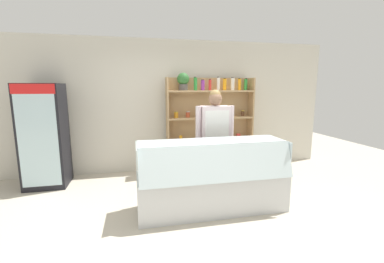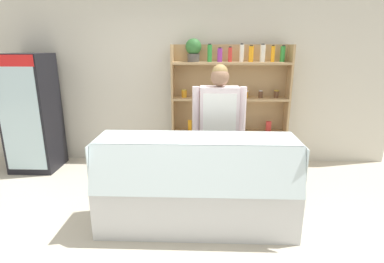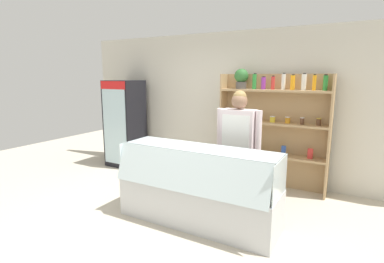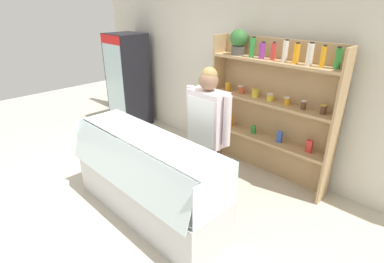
{
  "view_description": "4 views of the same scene",
  "coord_description": "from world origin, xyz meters",
  "px_view_note": "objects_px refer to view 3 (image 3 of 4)",
  "views": [
    {
      "loc": [
        -0.79,
        -3.29,
        1.75
      ],
      "look_at": [
        0.09,
        0.64,
        1.05
      ],
      "focal_mm": 24.0,
      "sensor_mm": 36.0,
      "label": 1
    },
    {
      "loc": [
        0.31,
        -2.88,
        1.92
      ],
      "look_at": [
        0.19,
        0.49,
        0.95
      ],
      "focal_mm": 28.0,
      "sensor_mm": 36.0,
      "label": 2
    },
    {
      "loc": [
        2.0,
        -3.19,
        1.91
      ],
      "look_at": [
        -0.04,
        0.41,
        1.13
      ],
      "focal_mm": 28.0,
      "sensor_mm": 36.0,
      "label": 3
    },
    {
      "loc": [
        2.7,
        -1.69,
        2.38
      ],
      "look_at": [
        0.25,
        0.77,
        0.85
      ],
      "focal_mm": 28.0,
      "sensor_mm": 36.0,
      "label": 4
    }
  ],
  "objects_px": {
    "drinks_fridge": "(125,123)",
    "shop_clerk": "(238,139)",
    "shelving_unit": "(271,122)",
    "deli_display_case": "(197,200)"
  },
  "relations": [
    {
      "from": "deli_display_case",
      "to": "shop_clerk",
      "type": "distance_m",
      "value": 1.05
    },
    {
      "from": "deli_display_case",
      "to": "shop_clerk",
      "type": "height_order",
      "value": "shop_clerk"
    },
    {
      "from": "shop_clerk",
      "to": "shelving_unit",
      "type": "bearing_deg",
      "value": 80.51
    },
    {
      "from": "drinks_fridge",
      "to": "deli_display_case",
      "type": "relative_size",
      "value": 0.86
    },
    {
      "from": "deli_display_case",
      "to": "shelving_unit",
      "type": "bearing_deg",
      "value": 76.0
    },
    {
      "from": "drinks_fridge",
      "to": "shop_clerk",
      "type": "distance_m",
      "value": 2.98
    },
    {
      "from": "deli_display_case",
      "to": "shop_clerk",
      "type": "relative_size",
      "value": 1.23
    },
    {
      "from": "shop_clerk",
      "to": "drinks_fridge",
      "type": "bearing_deg",
      "value": 164.19
    },
    {
      "from": "deli_display_case",
      "to": "shop_clerk",
      "type": "bearing_deg",
      "value": 69.82
    },
    {
      "from": "drinks_fridge",
      "to": "shelving_unit",
      "type": "xyz_separation_m",
      "value": [
        3.04,
        0.24,
        0.23
      ]
    }
  ]
}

